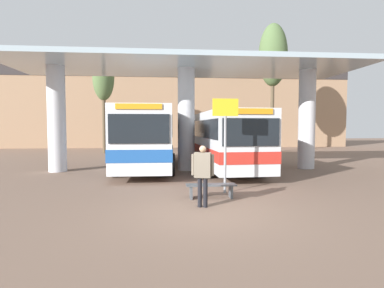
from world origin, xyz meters
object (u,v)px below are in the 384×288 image
at_px(transit_bus_center_bay, 219,137).
at_px(info_sign_platform, 225,126).
at_px(transit_bus_left_bay, 148,135).
at_px(pedestrian_waiting, 203,170).
at_px(poplar_tree_behind_right, 273,56).
at_px(poplar_tree_behind_left, 103,79).
at_px(waiting_bench_near_pillar, 211,188).

xyz_separation_m(transit_bus_center_bay, info_sign_platform, (-0.95, -6.51, 0.60)).
bearing_deg(transit_bus_left_bay, pedestrian_waiting, 103.51).
bearing_deg(poplar_tree_behind_right, poplar_tree_behind_left, 178.96).
relative_size(poplar_tree_behind_left, poplar_tree_behind_right, 0.75).
bearing_deg(transit_bus_center_bay, poplar_tree_behind_right, -126.73).
xyz_separation_m(transit_bus_center_bay, waiting_bench_near_pillar, (-1.56, -7.27, -1.39)).
distance_m(pedestrian_waiting, poplar_tree_behind_left, 20.25).
distance_m(transit_bus_left_bay, poplar_tree_behind_right, 15.69).
distance_m(info_sign_platform, pedestrian_waiting, 2.41).
bearing_deg(pedestrian_waiting, waiting_bench_near_pillar, 84.10).
relative_size(pedestrian_waiting, poplar_tree_behind_left, 0.20).
height_order(poplar_tree_behind_left, poplar_tree_behind_right, poplar_tree_behind_right).
relative_size(waiting_bench_near_pillar, pedestrian_waiting, 0.92).
distance_m(transit_bus_left_bay, pedestrian_waiting, 9.15).
relative_size(transit_bus_left_bay, waiting_bench_near_pillar, 6.73).
bearing_deg(info_sign_platform, poplar_tree_behind_right, 65.09).
bearing_deg(waiting_bench_near_pillar, poplar_tree_behind_right, 64.39).
bearing_deg(info_sign_platform, waiting_bench_near_pillar, -128.72).
bearing_deg(pedestrian_waiting, info_sign_platform, 75.95).
bearing_deg(waiting_bench_near_pillar, pedestrian_waiting, -111.10).
bearing_deg(poplar_tree_behind_right, waiting_bench_near_pillar, -115.61).
xyz_separation_m(waiting_bench_near_pillar, poplar_tree_behind_right, (8.19, 17.09, 8.35)).
relative_size(waiting_bench_near_pillar, poplar_tree_behind_left, 0.19).
height_order(transit_bus_center_bay, poplar_tree_behind_left, poplar_tree_behind_left).
bearing_deg(transit_bus_left_bay, waiting_bench_near_pillar, 107.92).
bearing_deg(waiting_bench_near_pillar, info_sign_platform, 51.28).
xyz_separation_m(transit_bus_left_bay, waiting_bench_near_pillar, (2.46, -7.84, -1.49)).
relative_size(transit_bus_left_bay, poplar_tree_behind_right, 0.95).
xyz_separation_m(pedestrian_waiting, poplar_tree_behind_right, (8.60, 18.14, 7.60)).
relative_size(transit_bus_center_bay, info_sign_platform, 3.38).
distance_m(poplar_tree_behind_left, poplar_tree_behind_right, 15.22).
distance_m(info_sign_platform, poplar_tree_behind_left, 18.68).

